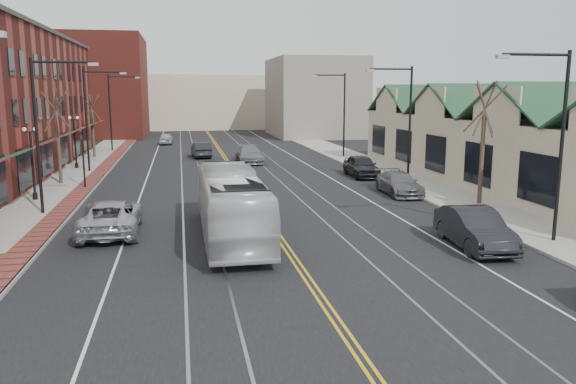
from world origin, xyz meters
name	(u,v)px	position (x,y,z in m)	size (l,w,h in m)	color
ground	(334,318)	(0.00, 0.00, 0.00)	(160.00, 160.00, 0.00)	black
sidewalk_left	(50,200)	(-12.00, 20.00, 0.07)	(4.00, 120.00, 0.15)	gray
sidewalk_right	(426,187)	(12.00, 20.00, 0.07)	(4.00, 120.00, 0.15)	gray
building_right	(509,153)	(18.00, 20.00, 2.30)	(8.00, 36.00, 4.60)	#BFAF93
backdrop_left	(94,87)	(-16.00, 70.00, 7.00)	(14.00, 18.00, 14.00)	maroon
backdrop_mid	(204,102)	(0.00, 85.00, 4.50)	(22.00, 14.00, 9.00)	#BFAF93
backdrop_right	(314,97)	(15.00, 65.00, 5.50)	(12.00, 16.00, 11.00)	slate
streetlight_l_1	(45,120)	(-11.05, 16.00, 5.03)	(3.33, 0.25, 8.00)	black
streetlight_l_2	(92,110)	(-11.05, 32.00, 5.03)	(3.33, 0.25, 8.00)	black
streetlight_l_3	(114,105)	(-11.05, 48.00, 5.03)	(3.33, 0.25, 8.00)	black
streetlight_r_0	(554,127)	(11.05, 6.00, 5.03)	(3.33, 0.25, 8.00)	black
streetlight_r_1	(404,112)	(11.05, 22.00, 5.03)	(3.33, 0.25, 8.00)	black
streetlight_r_2	(340,106)	(11.05, 38.00, 5.03)	(3.33, 0.25, 8.00)	black
lamppost_l_2	(33,165)	(-12.80, 20.00, 2.20)	(0.84, 0.28, 4.27)	black
lamppost_l_3	(75,143)	(-12.80, 34.00, 2.20)	(0.84, 0.28, 4.27)	black
tree_left_near	(58,135)	(-12.50, 26.00, 3.51)	(1.78, 1.37, 6.48)	#382B21
tree_left_far	(93,124)	(-12.50, 42.00, 3.28)	(1.66, 1.28, 6.02)	#382B21
tree_right_mid	(483,140)	(12.50, 14.00, 3.75)	(1.90, 1.46, 6.93)	#382B21
manhole_far	(3,255)	(-11.20, 8.00, 0.16)	(0.60, 0.60, 0.02)	#592D19
traffic_signal	(83,154)	(-10.60, 24.00, 2.35)	(0.18, 0.15, 3.80)	black
transit_bus	(231,205)	(-2.09, 9.55, 1.51)	(2.54, 10.88, 3.03)	silver
parked_suv	(111,217)	(-7.50, 11.38, 0.80)	(2.64, 5.73, 1.59)	#ACADB3
parked_car_b	(474,228)	(7.78, 6.07, 0.83)	(1.76, 5.05, 1.66)	black
parked_car_c	(399,184)	(9.30, 18.17, 0.71)	(1.99, 4.89, 1.42)	slate
parked_car_d	(361,166)	(9.30, 25.74, 0.83)	(1.96, 4.86, 1.66)	black
distant_car_left	(201,150)	(-2.26, 40.79, 0.75)	(1.59, 4.57, 1.51)	black
distant_car_right	(249,154)	(1.89, 35.68, 0.78)	(2.18, 5.35, 1.55)	slate
distant_car_far	(166,139)	(-5.95, 55.32, 0.69)	(1.63, 4.05, 1.38)	#B4B8BC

